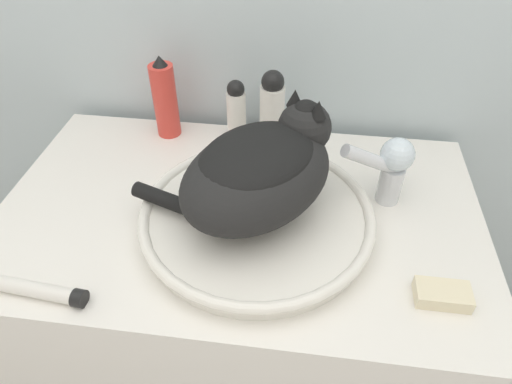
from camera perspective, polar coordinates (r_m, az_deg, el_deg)
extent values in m
cube|color=white|center=(1.20, -1.63, -17.20)|extent=(0.91, 0.56, 0.86)
cylinder|color=white|center=(0.82, 0.11, -3.48)|extent=(0.40, 0.40, 0.03)
torus|color=white|center=(0.81, 0.11, -2.66)|extent=(0.42, 0.42, 0.02)
ellipsoid|color=black|center=(0.75, 0.12, 1.91)|extent=(0.33, 0.35, 0.15)
ellipsoid|color=black|center=(0.73, 0.13, 4.37)|extent=(0.26, 0.27, 0.07)
sphere|color=black|center=(0.79, 6.07, 8.00)|extent=(0.09, 0.09, 0.09)
sphere|color=black|center=(0.78, 6.21, 9.57)|extent=(0.05, 0.05, 0.05)
cone|color=black|center=(0.75, 7.81, 10.24)|extent=(0.03, 0.03, 0.03)
cone|color=black|center=(0.78, 4.89, 11.67)|extent=(0.03, 0.03, 0.03)
cylinder|color=black|center=(0.80, -9.55, -1.62)|extent=(0.19, 0.09, 0.03)
cylinder|color=silver|center=(0.89, 16.41, 0.94)|extent=(0.04, 0.04, 0.08)
cylinder|color=silver|center=(0.83, 14.12, 3.94)|extent=(0.12, 0.07, 0.08)
sphere|color=silver|center=(0.85, 17.28, 4.49)|extent=(0.06, 0.06, 0.06)
cylinder|color=#DB3D33|center=(1.04, -11.27, 11.10)|extent=(0.05, 0.05, 0.17)
cone|color=black|center=(1.00, -12.00, 15.77)|extent=(0.03, 0.03, 0.02)
cylinder|color=white|center=(1.01, -2.45, 9.44)|extent=(0.04, 0.04, 0.11)
sphere|color=black|center=(0.98, -2.56, 12.75)|extent=(0.04, 0.04, 0.04)
cylinder|color=white|center=(1.00, 2.00, 9.61)|extent=(0.05, 0.05, 0.13)
sphere|color=black|center=(0.96, 2.11, 13.61)|extent=(0.05, 0.05, 0.05)
cylinder|color=silver|center=(0.80, -26.26, -10.82)|extent=(0.15, 0.04, 0.02)
cylinder|color=black|center=(0.76, -21.21, -12.29)|extent=(0.02, 0.03, 0.03)
cube|color=beige|center=(0.77, 22.29, -11.77)|extent=(0.08, 0.05, 0.02)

